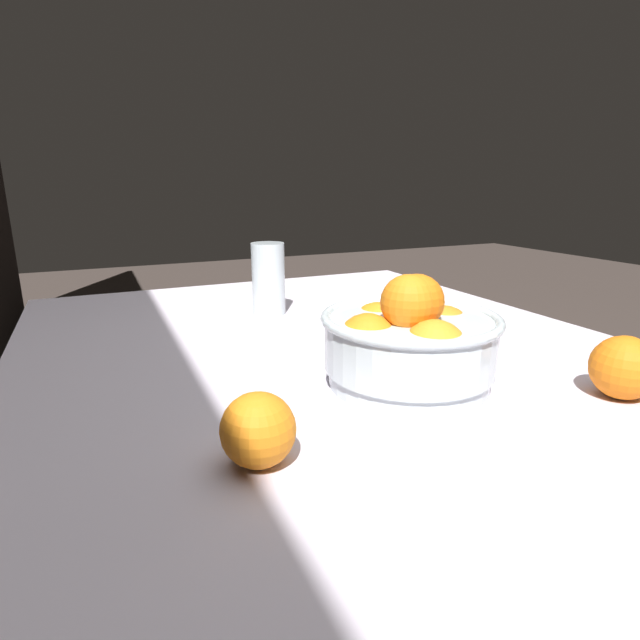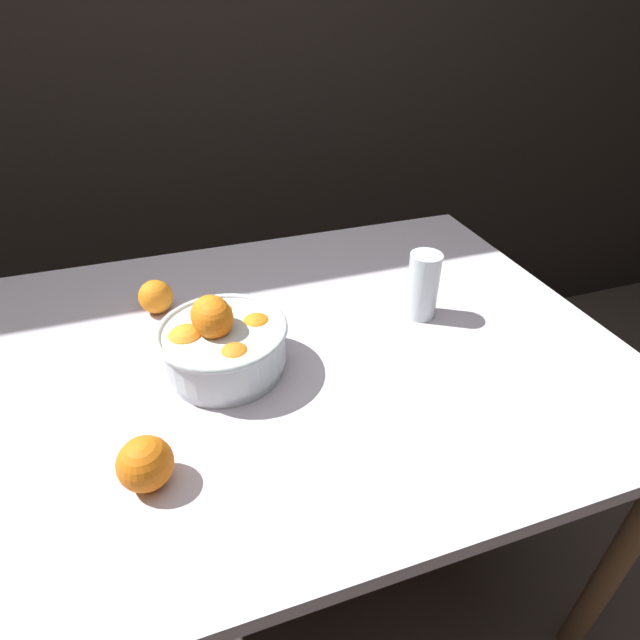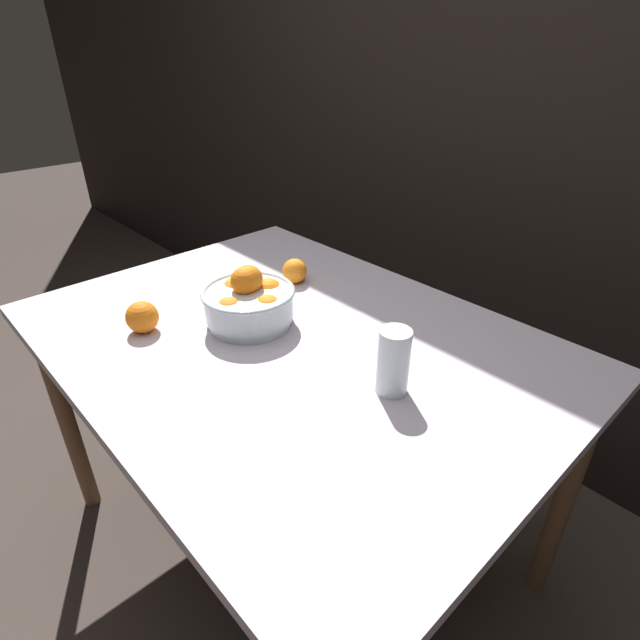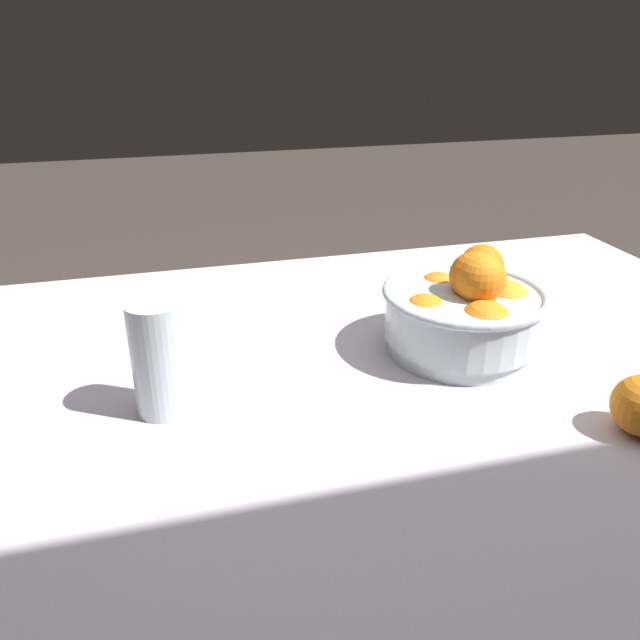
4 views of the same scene
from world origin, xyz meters
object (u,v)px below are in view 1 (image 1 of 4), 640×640
(fruit_bowl, at_px, (408,341))
(orange_loose_front, at_px, (258,430))
(orange_loose_near_bowl, at_px, (624,368))
(juice_glass, at_px, (268,283))

(fruit_bowl, relative_size, orange_loose_front, 3.23)
(orange_loose_front, bearing_deg, orange_loose_near_bowl, -94.98)
(fruit_bowl, xyz_separation_m, juice_glass, (0.42, 0.05, 0.00))
(orange_loose_front, bearing_deg, fruit_bowl, -65.90)
(fruit_bowl, bearing_deg, orange_loose_near_bowl, -123.99)
(fruit_bowl, xyz_separation_m, orange_loose_front, (-0.11, 0.24, -0.02))
(juice_glass, relative_size, orange_loose_front, 1.99)
(fruit_bowl, bearing_deg, juice_glass, 6.30)
(juice_glass, relative_size, orange_loose_near_bowl, 1.82)
(orange_loose_near_bowl, distance_m, orange_loose_front, 0.46)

